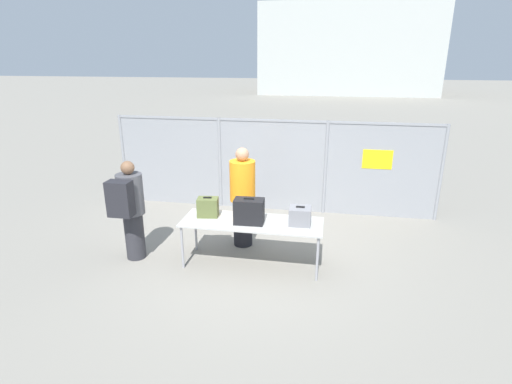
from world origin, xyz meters
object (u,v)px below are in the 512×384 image
Objects in this scene: traveler_hooded at (130,207)px; security_worker_near at (243,196)px; inspection_table at (252,224)px; suitcase_black at (249,211)px; suitcase_grey at (300,216)px; utility_trailer at (318,164)px; suitcase_olive at (208,207)px.

traveler_hooded is 0.94× the size of security_worker_near.
security_worker_near is at bearing 113.40° from inspection_table.
suitcase_black is at bearing -16.22° from traveler_hooded.
suitcase_grey is 0.20× the size of traveler_hooded.
suitcase_black is 0.26× the size of security_worker_near.
suitcase_black is 5.28m from utility_trailer.
suitcase_olive is 5.30m from utility_trailer.
security_worker_near is 0.50× the size of utility_trailer.
security_worker_near is (0.45, 0.59, 0.02)m from suitcase_olive.
suitcase_grey is (1.51, -0.06, -0.02)m from suitcase_olive.
traveler_hooded is at bearing -166.91° from suitcase_olive.
suitcase_olive is 1.51m from suitcase_grey.
security_worker_near reaches higher than suitcase_grey.
suitcase_grey reaches higher than inspection_table.
security_worker_near is at bearing 52.59° from suitcase_olive.
suitcase_grey is 1.25m from security_worker_near.
suitcase_olive reaches higher than suitcase_grey.
suitcase_grey is 2.75m from traveler_hooded.
traveler_hooded is 0.47× the size of utility_trailer.
suitcase_black reaches higher than suitcase_grey.
inspection_table is 0.78m from security_worker_near.
suitcase_black is at bearing -100.04° from utility_trailer.
suitcase_grey is (0.76, 0.04, 0.19)m from inspection_table.
suitcase_olive is at bearing 167.15° from suitcase_black.
inspection_table is at bearing -7.36° from suitcase_olive.
suitcase_olive is 0.22× the size of traveler_hooded.
suitcase_olive is 0.74m from suitcase_black.
suitcase_olive is at bearing 40.36° from security_worker_near.
utility_trailer is at bearing 71.89° from suitcase_olive.
suitcase_grey reaches higher than utility_trailer.
utility_trailer is (0.92, 5.18, -0.54)m from suitcase_black.
suitcase_olive is 0.20× the size of security_worker_near.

